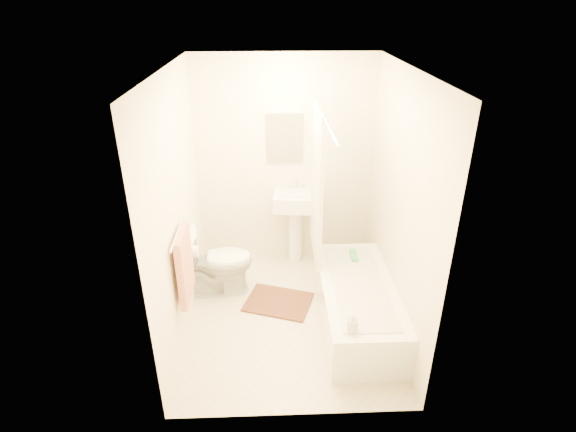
{
  "coord_description": "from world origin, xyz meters",
  "views": [
    {
      "loc": [
        -0.15,
        -3.62,
        2.92
      ],
      "look_at": [
        0.0,
        0.25,
        1.0
      ],
      "focal_mm": 28.0,
      "sensor_mm": 36.0,
      "label": 1
    }
  ],
  "objects_px": {
    "bath_mat": "(278,302)",
    "toilet": "(217,261)",
    "soap_bottle": "(353,323)",
    "bathtub": "(357,304)",
    "sink": "(296,224)"
  },
  "relations": [
    {
      "from": "sink",
      "to": "bath_mat",
      "type": "height_order",
      "value": "sink"
    },
    {
      "from": "sink",
      "to": "soap_bottle",
      "type": "relative_size",
      "value": 5.46
    },
    {
      "from": "sink",
      "to": "bathtub",
      "type": "relative_size",
      "value": 0.62
    },
    {
      "from": "bathtub",
      "to": "bath_mat",
      "type": "relative_size",
      "value": 2.37
    },
    {
      "from": "sink",
      "to": "bathtub",
      "type": "xyz_separation_m",
      "value": [
        0.53,
        -1.19,
        -0.27
      ]
    },
    {
      "from": "sink",
      "to": "bathtub",
      "type": "height_order",
      "value": "sink"
    },
    {
      "from": "toilet",
      "to": "bath_mat",
      "type": "distance_m",
      "value": 0.78
    },
    {
      "from": "bathtub",
      "to": "soap_bottle",
      "type": "distance_m",
      "value": 0.73
    },
    {
      "from": "toilet",
      "to": "soap_bottle",
      "type": "bearing_deg",
      "value": -140.27
    },
    {
      "from": "toilet",
      "to": "sink",
      "type": "xyz_separation_m",
      "value": [
        0.87,
        0.6,
        0.11
      ]
    },
    {
      "from": "toilet",
      "to": "sink",
      "type": "relative_size",
      "value": 0.78
    },
    {
      "from": "bath_mat",
      "to": "toilet",
      "type": "bearing_deg",
      "value": 159.01
    },
    {
      "from": "toilet",
      "to": "bathtub",
      "type": "xyz_separation_m",
      "value": [
        1.41,
        -0.58,
        -0.15
      ]
    },
    {
      "from": "sink",
      "to": "bath_mat",
      "type": "bearing_deg",
      "value": -99.5
    },
    {
      "from": "toilet",
      "to": "soap_bottle",
      "type": "height_order",
      "value": "toilet"
    }
  ]
}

